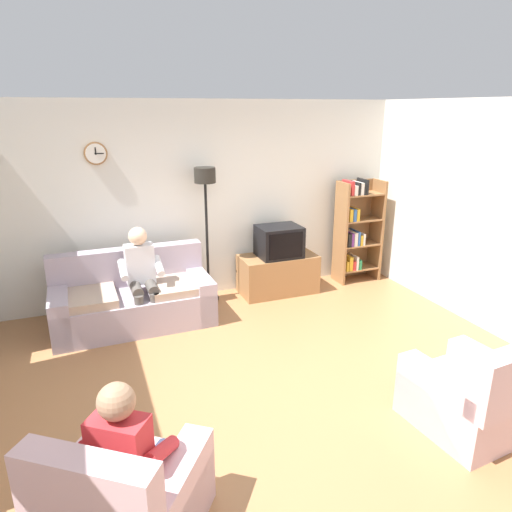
% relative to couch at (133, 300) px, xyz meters
% --- Properties ---
extents(ground_plane, '(12.00, 12.00, 0.00)m').
position_rel_couch_xyz_m(ground_plane, '(1.17, -1.94, -0.31)').
color(ground_plane, '#9E6B42').
extents(back_wall_assembly, '(6.20, 0.17, 2.70)m').
position_rel_couch_xyz_m(back_wall_assembly, '(1.17, 0.72, 1.04)').
color(back_wall_assembly, silver).
rests_on(back_wall_assembly, ground_plane).
extents(couch, '(1.92, 0.92, 0.90)m').
position_rel_couch_xyz_m(couch, '(0.00, 0.00, 0.00)').
color(couch, '#A899A8').
rests_on(couch, ground_plane).
extents(tv_stand, '(1.10, 0.56, 0.56)m').
position_rel_couch_xyz_m(tv_stand, '(2.09, 0.31, -0.03)').
color(tv_stand, olive).
rests_on(tv_stand, ground_plane).
extents(tv, '(0.60, 0.49, 0.44)m').
position_rel_couch_xyz_m(tv, '(2.09, 0.29, 0.47)').
color(tv, black).
rests_on(tv, tv_stand).
extents(bookshelf, '(0.68, 0.36, 1.59)m').
position_rel_couch_xyz_m(bookshelf, '(3.40, 0.38, 0.50)').
color(bookshelf, olive).
rests_on(bookshelf, ground_plane).
extents(floor_lamp, '(0.28, 0.28, 1.85)m').
position_rel_couch_xyz_m(floor_lamp, '(1.08, 0.41, 1.14)').
color(floor_lamp, black).
rests_on(floor_lamp, ground_plane).
extents(armchair_near_window, '(1.17, 1.18, 0.90)m').
position_rel_couch_xyz_m(armchair_near_window, '(-0.40, -3.10, -0.02)').
color(armchair_near_window, beige).
rests_on(armchair_near_window, ground_plane).
extents(armchair_near_bookshelf, '(0.88, 0.95, 0.90)m').
position_rel_couch_xyz_m(armchair_near_bookshelf, '(2.39, -3.03, -0.02)').
color(armchair_near_bookshelf, beige).
rests_on(armchair_near_bookshelf, ground_plane).
extents(person_on_couch, '(0.52, 0.54, 1.24)m').
position_rel_couch_xyz_m(person_on_couch, '(0.12, -0.11, 0.39)').
color(person_on_couch, silver).
rests_on(person_on_couch, ground_plane).
extents(person_in_left_armchair, '(0.62, 0.64, 1.12)m').
position_rel_couch_xyz_m(person_in_left_armchair, '(-0.35, -3.03, 0.29)').
color(person_in_left_armchair, red).
rests_on(person_in_left_armchair, ground_plane).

